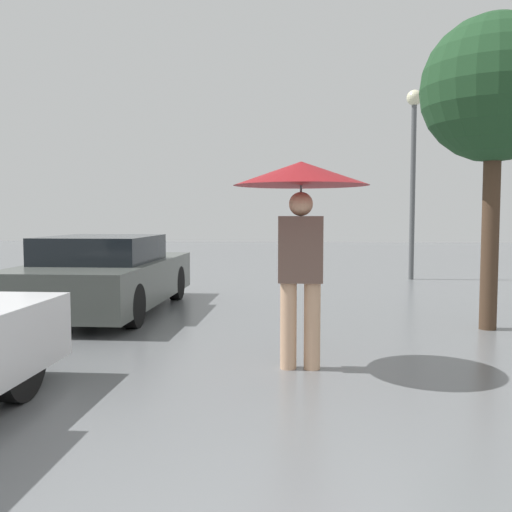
# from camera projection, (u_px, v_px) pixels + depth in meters

# --- Properties ---
(pedestrian) EXTENTS (1.27, 1.27, 1.96)m
(pedestrian) POSITION_uv_depth(u_px,v_px,m) (301.00, 197.00, 5.31)
(pedestrian) COLOR tan
(pedestrian) RESTS_ON ground_plane
(parked_car_farthest) EXTENTS (1.75, 4.07, 1.15)m
(parked_car_farthest) POSITION_uv_depth(u_px,v_px,m) (106.00, 275.00, 8.64)
(parked_car_farthest) COLOR #4C514C
(parked_car_farthest) RESTS_ON ground_plane
(tree) EXTENTS (1.82, 1.82, 3.95)m
(tree) POSITION_uv_depth(u_px,v_px,m) (494.00, 91.00, 7.10)
(tree) COLOR #473323
(tree) RESTS_ON ground_plane
(street_lamp) EXTENTS (0.35, 0.35, 4.25)m
(street_lamp) POSITION_uv_depth(u_px,v_px,m) (413.00, 151.00, 12.80)
(street_lamp) COLOR #515456
(street_lamp) RESTS_ON ground_plane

